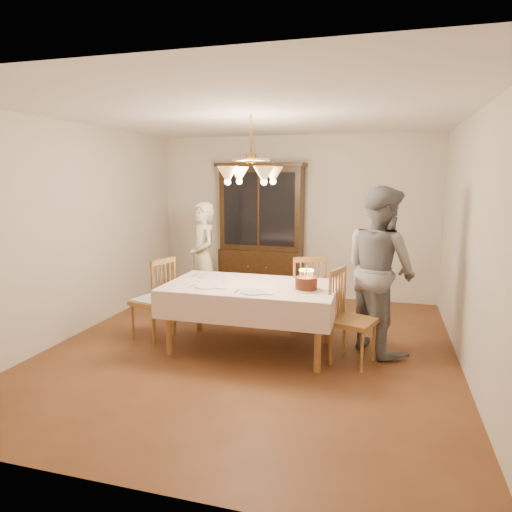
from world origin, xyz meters
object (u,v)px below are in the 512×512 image
(china_hutch, at_px, (262,234))
(chair_far_side, at_px, (305,298))
(birthday_cake, at_px, (306,284))
(elderly_woman, at_px, (203,258))
(dining_table, at_px, (251,291))

(china_hutch, height_order, chair_far_side, china_hutch)
(china_hutch, height_order, birthday_cake, china_hutch)
(birthday_cake, bearing_deg, elderly_woman, 142.98)
(birthday_cake, bearing_deg, chair_far_side, 99.77)
(birthday_cake, bearing_deg, china_hutch, 115.69)
(chair_far_side, distance_m, birthday_cake, 0.92)
(chair_far_side, xyz_separation_m, elderly_woman, (-1.57, 0.47, 0.36))
(china_hutch, relative_size, elderly_woman, 1.35)
(dining_table, height_order, chair_far_side, chair_far_side)
(elderly_woman, bearing_deg, dining_table, -1.13)
(china_hutch, distance_m, chair_far_side, 1.90)
(elderly_woman, distance_m, birthday_cake, 2.15)
(dining_table, xyz_separation_m, elderly_woman, (-1.08, 1.21, 0.12))
(china_hutch, bearing_deg, chair_far_side, -57.04)
(chair_far_side, xyz_separation_m, birthday_cake, (0.14, -0.82, 0.38))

